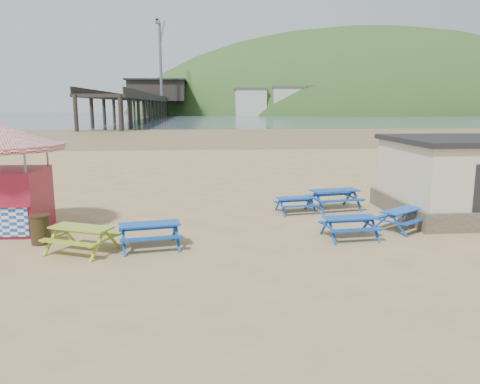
{
  "coord_description": "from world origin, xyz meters",
  "views": [
    {
      "loc": [
        -0.94,
        -16.75,
        4.41
      ],
      "look_at": [
        0.62,
        1.5,
        1.0
      ],
      "focal_mm": 35.0,
      "sensor_mm": 36.0,
      "label": 1
    }
  ],
  "objects": [
    {
      "name": "sea",
      "position": [
        0.0,
        170.0,
        0.01
      ],
      "size": [
        400.0,
        400.0,
        0.0
      ],
      "primitive_type": "plane",
      "color": "#42525E",
      "rests_on": "ground"
    },
    {
      "name": "ground",
      "position": [
        0.0,
        0.0,
        0.0
      ],
      "size": [
        400.0,
        400.0,
        0.0
      ],
      "primitive_type": "plane",
      "color": "tan",
      "rests_on": "ground"
    },
    {
      "name": "wet_sand",
      "position": [
        0.0,
        55.0,
        0.0
      ],
      "size": [
        400.0,
        400.0,
        0.0
      ],
      "primitive_type": "plane",
      "color": "olive",
      "rests_on": "ground"
    },
    {
      "name": "picnic_table_yellow",
      "position": [
        -4.57,
        -2.69,
        0.4
      ],
      "size": [
        2.34,
        2.15,
        0.79
      ],
      "rotation": [
        0.0,
        0.0,
        -0.41
      ],
      "color": "#8AB426",
      "rests_on": "ground"
    },
    {
      "name": "headland_town",
      "position": [
        90.0,
        229.68,
        -9.91
      ],
      "size": [
        264.0,
        144.0,
        108.0
      ],
      "color": "#2D4C1E",
      "rests_on": "ground"
    },
    {
      "name": "picnic_table_blue_e",
      "position": [
        4.03,
        -1.91,
        0.37
      ],
      "size": [
        1.88,
        1.58,
        0.73
      ],
      "rotation": [
        0.0,
        0.0,
        0.1
      ],
      "color": "#0B44AD",
      "rests_on": "ground"
    },
    {
      "name": "litter_bin",
      "position": [
        -6.1,
        -1.7,
        0.48
      ],
      "size": [
        0.65,
        0.65,
        0.95
      ],
      "color": "#312713",
      "rests_on": "ground"
    },
    {
      "name": "picnic_table_blue_c",
      "position": [
        4.78,
        2.48,
        0.43
      ],
      "size": [
        2.31,
        2.0,
        0.85
      ],
      "rotation": [
        0.0,
        0.0,
        0.2
      ],
      "color": "#0B44AD",
      "rests_on": "ground"
    },
    {
      "name": "picnic_table_blue_f",
      "position": [
        6.24,
        -1.0,
        0.37
      ],
      "size": [
        2.24,
        2.17,
        0.73
      ],
      "rotation": [
        0.0,
        0.0,
        0.62
      ],
      "color": "#0B44AD",
      "rests_on": "ground"
    },
    {
      "name": "picnic_table_blue_b",
      "position": [
        2.98,
        1.97,
        0.33
      ],
      "size": [
        1.72,
        1.47,
        0.65
      ],
      "rotation": [
        0.0,
        0.0,
        0.15
      ],
      "color": "#0B44AD",
      "rests_on": "ground"
    },
    {
      "name": "ice_cream_kiosk",
      "position": [
        -7.73,
        0.06,
        2.36
      ],
      "size": [
        4.24,
        4.24,
        3.76
      ],
      "rotation": [
        0.0,
        0.0,
        -0.01
      ],
      "color": "maroon",
      "rests_on": "ground"
    },
    {
      "name": "pier",
      "position": [
        -17.99,
        178.23,
        5.46
      ],
      "size": [
        24.0,
        220.0,
        39.29
      ],
      "color": "black",
      "rests_on": "ground"
    },
    {
      "name": "picnic_table_blue_d",
      "position": [
        -2.54,
        -2.42,
        0.39
      ],
      "size": [
        2.11,
        1.82,
        0.78
      ],
      "rotation": [
        0.0,
        0.0,
        0.18
      ],
      "color": "#0B44AD",
      "rests_on": "ground"
    }
  ]
}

